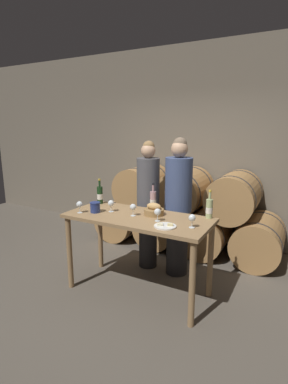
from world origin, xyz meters
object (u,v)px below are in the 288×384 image
tasting_table (138,227)px  person_left (148,204)px  wine_glass_right (158,212)px  wine_glass_left (111,204)px  wine_glass_center (133,207)px  blue_crock (95,207)px  wine_glass_far_right (192,218)px  bread_basket (154,210)px  cheese_plate (165,226)px  wine_bottle_red (100,195)px  wine_glass_far_left (79,205)px  person_right (178,206)px  wine_bottle_white (209,208)px  wine_bottle_rose (153,200)px

tasting_table → person_left: person_left is taller
tasting_table → wine_glass_right: 0.36m
wine_glass_right → person_left: bearing=124.4°
wine_glass_left → wine_glass_center: (0.31, -0.02, 0.00)m
blue_crock → wine_glass_far_right: size_ratio=0.88×
wine_glass_left → wine_glass_far_right: same height
blue_crock → wine_glass_left: size_ratio=0.88×
person_left → bread_basket: 0.63m
person_left → wine_glass_center: (0.16, -0.66, 0.13)m
wine_glass_center → cheese_plate: bearing=-19.6°
wine_bottle_red → wine_glass_far_left: (0.05, -0.46, -0.02)m
wine_bottle_red → person_right: bearing=23.5°
person_right → wine_bottle_red: person_right is taller
blue_crock → wine_glass_center: wine_glass_center is taller
blue_crock → wine_glass_far_left: bearing=-144.9°
tasting_table → wine_glass_center: wine_glass_center is taller
tasting_table → wine_glass_left: size_ratio=11.91×
wine_glass_center → wine_glass_right: same height
wine_bottle_red → wine_glass_far_left: wine_bottle_red is taller
person_left → wine_bottle_red: size_ratio=5.29×
person_right → wine_glass_far_left: bearing=-135.8°
wine_glass_right → bread_basket: bearing=126.2°
blue_crock → wine_glass_center: (0.46, 0.09, 0.03)m
wine_bottle_red → blue_crock: wine_bottle_red is taller
wine_bottle_white → wine_glass_left: 1.13m
bread_basket → wine_glass_center: 0.24m
wine_bottle_white → cheese_plate: 0.59m
tasting_table → bread_basket: bread_basket is taller
wine_glass_left → wine_glass_center: same height
wine_glass_right → cheese_plate: bearing=-40.9°
person_left → cheese_plate: person_left is taller
wine_bottle_white → bread_basket: wine_bottle_white is taller
person_right → cheese_plate: person_right is taller
wine_glass_right → blue_crock: bearing=-176.1°
wine_bottle_red → cheese_plate: 1.21m
blue_crock → cheese_plate: size_ratio=0.54×
person_left → wine_glass_right: person_left is taller
wine_bottle_rose → cheese_plate: 0.64m
tasting_table → wine_glass_left: (-0.37, 0.01, 0.23)m
wine_bottle_red → wine_glass_far_right: wine_bottle_red is taller
wine_bottle_red → bread_basket: size_ratio=1.44×
person_right → wine_bottle_rose: 0.41m
person_right → wine_glass_far_left: size_ratio=12.88×
wine_bottle_red → wine_glass_far_left: 0.46m
wine_bottle_red → wine_glass_left: size_ratio=2.36×
tasting_table → blue_crock: blue_crock is taller
cheese_plate → tasting_table: bearing=156.5°
cheese_plate → wine_glass_left: size_ratio=1.63×
blue_crock → wine_glass_right: wine_glass_right is taller
wine_bottle_white → wine_glass_center: (-0.78, -0.33, -0.01)m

